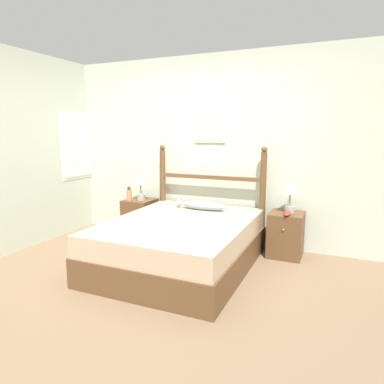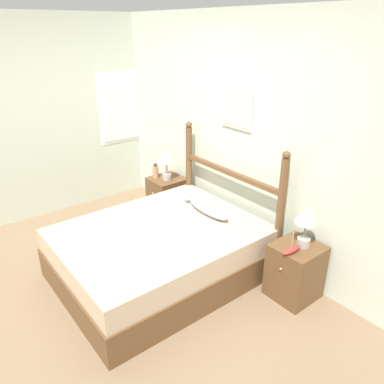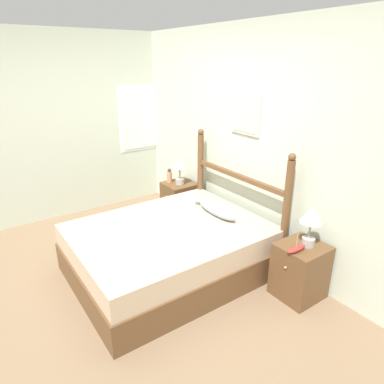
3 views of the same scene
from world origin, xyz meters
name	(u,v)px [view 3 (image 3 of 3)]	position (x,y,z in m)	size (l,w,h in m)	color
ground_plane	(114,290)	(0.00, 0.00, 0.00)	(16.00, 16.00, 0.00)	#7A6047
wall_back	(247,143)	(0.00, 1.73, 1.28)	(6.40, 0.08, 2.55)	beige
wall_left	(45,130)	(-2.13, 0.03, 1.28)	(0.08, 6.40, 2.55)	beige
bed	(169,250)	(0.04, 0.64, 0.27)	(1.53, 1.96, 0.54)	brown
headboard	(237,192)	(0.04, 1.58, 0.72)	(1.53, 0.08, 1.34)	brown
nightstand_left	(180,201)	(-1.01, 1.46, 0.27)	(0.40, 0.45, 0.55)	brown
nightstand_right	(300,271)	(1.09, 1.46, 0.27)	(0.40, 0.45, 0.55)	brown
table_lamp_left	(180,165)	(-0.98, 1.44, 0.82)	(0.21, 0.21, 0.39)	gray
table_lamp_right	(311,219)	(1.11, 1.49, 0.82)	(0.21, 0.21, 0.39)	gray
bottle	(169,176)	(-1.13, 1.36, 0.64)	(0.08, 0.08, 0.20)	tan
model_boat	(296,249)	(1.12, 1.32, 0.57)	(0.07, 0.22, 0.20)	maroon
fish_pillow	(215,209)	(0.06, 1.23, 0.60)	(0.66, 0.15, 0.12)	#8499A3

